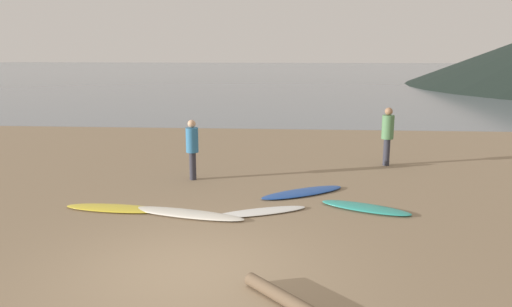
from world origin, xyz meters
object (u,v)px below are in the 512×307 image
(person_0, at_px, (192,145))
(surfboard_3, at_px, (303,192))
(surfboard_2, at_px, (260,212))
(surfboard_0, at_px, (115,208))
(surfboard_1, at_px, (186,214))
(surfboard_4, at_px, (365,208))
(person_1, at_px, (388,132))

(person_0, bearing_deg, surfboard_3, 44.28)
(surfboard_2, xyz_separation_m, person_0, (-1.98, 2.65, 0.92))
(surfboard_0, bearing_deg, surfboard_2, 5.37)
(surfboard_1, bearing_deg, person_0, 112.22)
(surfboard_3, bearing_deg, surfboard_0, 168.03)
(surfboard_2, bearing_deg, surfboard_3, 35.20)
(surfboard_2, distance_m, surfboard_3, 1.77)
(surfboard_2, distance_m, surfboard_4, 2.31)
(surfboard_1, distance_m, person_1, 7.16)
(surfboard_2, bearing_deg, surfboard_4, -13.21)
(surfboard_3, bearing_deg, surfboard_2, -153.98)
(surfboard_0, bearing_deg, surfboard_4, 9.44)
(surfboard_1, xyz_separation_m, surfboard_3, (2.49, 1.78, -0.01))
(surfboard_4, bearing_deg, surfboard_0, -150.91)
(person_1, bearing_deg, surfboard_2, -44.47)
(surfboard_0, relative_size, person_1, 1.30)
(surfboard_3, xyz_separation_m, surfboard_4, (1.35, -1.11, 0.01))
(surfboard_3, bearing_deg, surfboard_4, -71.77)
(person_0, bearing_deg, surfboard_0, -48.62)
(surfboard_2, height_order, surfboard_3, surfboard_3)
(surfboard_1, distance_m, person_0, 3.09)
(surfboard_1, height_order, person_1, person_1)
(surfboard_3, height_order, person_1, person_1)
(surfboard_4, bearing_deg, person_1, 99.11)
(surfboard_4, height_order, person_1, person_1)
(surfboard_3, bearing_deg, person_1, 19.12)
(surfboard_4, relative_size, person_1, 1.14)
(surfboard_0, distance_m, person_1, 8.24)
(surfboard_1, relative_size, person_0, 1.61)
(person_0, bearing_deg, surfboard_2, 12.47)
(surfboard_2, distance_m, person_0, 3.43)
(surfboard_2, height_order, person_0, person_0)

